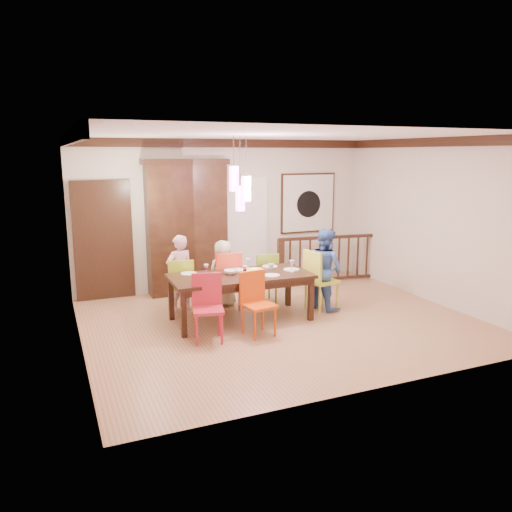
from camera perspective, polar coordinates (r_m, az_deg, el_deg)
name	(u,v)px	position (r m, az deg, el deg)	size (l,w,h in m)	color
floor	(281,322)	(8.02, 2.88, -7.51)	(6.00, 6.00, 0.00)	#986A49
ceiling	(283,135)	(7.58, 3.10, 13.68)	(6.00, 6.00, 0.00)	white
wall_back	(227,214)	(9.95, -3.32, 4.83)	(6.00, 6.00, 0.00)	beige
wall_left	(75,246)	(6.92, -19.98, 1.13)	(5.00, 5.00, 0.00)	beige
wall_right	(435,222)	(9.36, 19.79, 3.72)	(5.00, 5.00, 0.00)	beige
crown_molding	(283,140)	(7.58, 3.10, 13.08)	(6.00, 5.00, 0.16)	black
panel_door	(103,242)	(9.44, -17.04, 1.50)	(1.04, 0.07, 2.24)	black
white_doorway	(244,233)	(10.10, -1.35, 2.65)	(0.97, 0.05, 2.22)	silver
painting	(308,203)	(10.64, 5.96, 6.03)	(1.25, 0.06, 1.25)	black
pendant_cluster	(240,188)	(7.68, -1.83, 7.74)	(0.27, 0.21, 1.14)	#FF4CBD
dining_table	(241,279)	(7.91, -1.76, -2.69)	(2.25, 1.07, 0.75)	black
chair_far_left	(182,281)	(8.44, -8.50, -2.87)	(0.51, 0.51, 0.93)	#A3BF22
chair_far_mid	(226,276)	(8.55, -3.48, -2.27)	(0.48, 0.48, 1.01)	red
chair_far_right	(264,274)	(8.91, 0.91, -2.03)	(0.43, 0.43, 0.91)	olive
chair_near_left	(208,304)	(7.09, -5.51, -5.49)	(0.52, 0.52, 0.95)	#B32031
chair_near_mid	(259,300)	(7.28, 0.34, -5.06)	(0.48, 0.48, 0.94)	#C7450B
chair_end_right	(322,276)	(8.53, 7.55, -2.25)	(0.53, 0.53, 1.04)	#BBC837
china_hutch	(187,227)	(9.52, -7.90, 3.31)	(1.60, 0.46, 2.53)	black
balustrade	(329,258)	(10.49, 8.37, -0.19)	(2.27, 0.36, 0.96)	black
person_far_left	(180,273)	(8.46, -8.72, -1.98)	(0.48, 0.31, 1.31)	#DEA9BA
person_far_mid	(223,273)	(8.70, -3.76, -1.98)	(0.57, 0.37, 1.16)	#BEB58F
person_end_right	(325,269)	(8.59, 7.85, -1.46)	(0.68, 0.53, 1.40)	#4065B3
serving_bowl	(254,272)	(7.93, -0.18, -1.79)	(0.29, 0.29, 0.07)	yellow
small_bowl	(231,272)	(7.92, -2.90, -1.84)	(0.22, 0.22, 0.07)	white
cup_left	(216,276)	(7.57, -4.64, -2.34)	(0.14, 0.14, 0.11)	silver
cup_right	(271,266)	(8.27, 1.72, -1.17)	(0.10, 0.10, 0.09)	silver
plate_far_left	(189,274)	(8.00, -7.69, -2.00)	(0.26, 0.26, 0.01)	white
plate_far_mid	(238,270)	(8.18, -2.12, -1.59)	(0.26, 0.26, 0.01)	white
plate_far_right	(270,266)	(8.42, 1.60, -1.20)	(0.26, 0.26, 0.01)	white
plate_near_left	(209,283)	(7.38, -5.38, -3.09)	(0.26, 0.26, 0.01)	white
plate_near_mid	(272,275)	(7.81, 1.79, -2.22)	(0.26, 0.26, 0.01)	white
plate_end_right	(291,269)	(8.22, 4.05, -1.55)	(0.26, 0.26, 0.01)	white
wine_glass_a	(206,270)	(7.80, -5.71, -1.63)	(0.08, 0.08, 0.19)	#590C19
wine_glass_b	(248,264)	(8.18, -0.94, -0.95)	(0.08, 0.08, 0.19)	silver
wine_glass_c	(245,272)	(7.65, -1.29, -1.84)	(0.08, 0.08, 0.19)	#590C19
wine_glass_d	(292,266)	(8.06, 4.13, -1.17)	(0.08, 0.08, 0.19)	silver
napkin	(251,279)	(7.57, -0.58, -2.67)	(0.18, 0.14, 0.01)	#D83359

